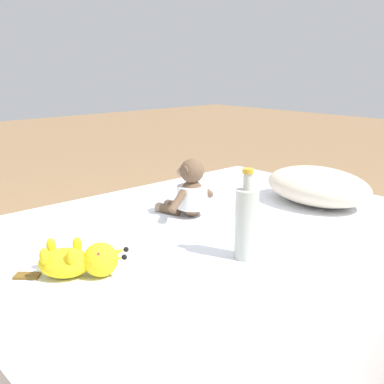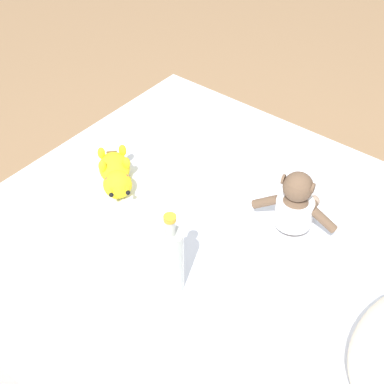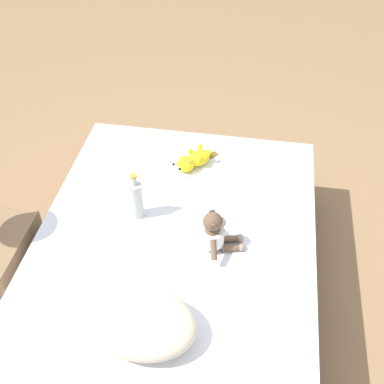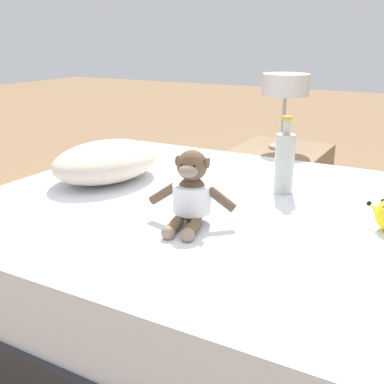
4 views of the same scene
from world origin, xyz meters
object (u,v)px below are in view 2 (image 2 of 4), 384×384
object	(u,v)px
plush_yellow_creature	(116,174)
glass_bottle	(171,259)
plush_monkey	(296,206)
bed	(241,304)

from	to	relation	value
plush_yellow_creature	glass_bottle	world-z (taller)	glass_bottle
plush_yellow_creature	glass_bottle	size ratio (longest dim) A/B	1.00
plush_monkey	plush_yellow_creature	xyz separation A→B (m)	(0.20, -0.60, -0.05)
bed	plush_monkey	world-z (taller)	plush_monkey
plush_monkey	glass_bottle	size ratio (longest dim) A/B	0.99
glass_bottle	bed	bearing A→B (deg)	154.93
plush_monkey	glass_bottle	xyz separation A→B (m)	(0.43, -0.15, 0.02)
plush_yellow_creature	glass_bottle	bearing A→B (deg)	62.93
bed	plush_yellow_creature	distance (m)	0.63
plush_yellow_creature	plush_monkey	bearing A→B (deg)	108.62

